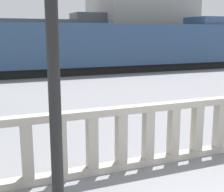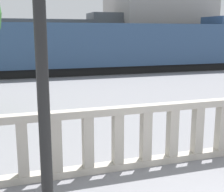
# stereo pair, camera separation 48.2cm
# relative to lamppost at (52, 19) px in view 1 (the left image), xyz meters

# --- Properties ---
(balustrade) EXTENTS (16.32, 0.24, 1.31)m
(balustrade) POSITION_rel_lamppost_xyz_m (2.46, 1.11, -2.28)
(balustrade) COLOR #ADA599
(balustrade) RESTS_ON ground
(lamppost) EXTENTS (0.40, 0.40, 5.99)m
(lamppost) POSITION_rel_lamppost_xyz_m (0.00, 0.00, 0.00)
(lamppost) COLOR black
(lamppost) RESTS_ON ground
(train_near) EXTENTS (23.26, 3.07, 3.94)m
(train_near) POSITION_rel_lamppost_xyz_m (5.81, 16.24, -1.17)
(train_near) COLOR black
(train_near) RESTS_ON ground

